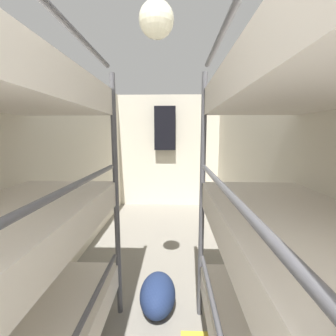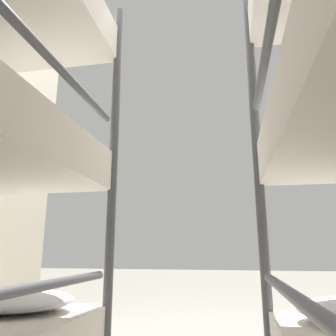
# 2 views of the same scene
# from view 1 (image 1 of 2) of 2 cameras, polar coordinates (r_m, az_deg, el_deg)

# --- Properties ---
(wall_left) EXTENTS (0.06, 5.50, 2.39)m
(wall_left) POSITION_cam_1_polar(r_m,az_deg,el_deg) (2.52, -27.67, -0.82)
(wall_left) COLOR beige
(wall_left) RESTS_ON ground_plane
(wall_right) EXTENTS (0.06, 5.50, 2.39)m
(wall_right) POSITION_cam_1_polar(r_m,az_deg,el_deg) (2.41, 25.70, -1.08)
(wall_right) COLOR beige
(wall_right) RESTS_ON ground_plane
(wall_back) EXTENTS (2.28, 0.06, 2.39)m
(wall_back) POSITION_cam_1_polar(r_m,az_deg,el_deg) (4.90, 0.17, 4.23)
(wall_back) COLOR beige
(wall_back) RESTS_ON ground_plane
(bunk_stack_right_near) EXTENTS (0.75, 1.77, 2.06)m
(bunk_stack_right_near) POSITION_cam_1_polar(r_m,az_deg,el_deg) (1.14, 33.91, -17.15)
(bunk_stack_right_near) COLOR #4C4C51
(bunk_stack_right_near) RESTS_ON ground_plane
(duffel_bag) EXTENTS (0.32, 0.47, 0.32)m
(duffel_bag) POSITION_cam_1_polar(r_m,az_deg,el_deg) (2.28, -2.64, -29.37)
(duffel_bag) COLOR navy
(duffel_bag) RESTS_ON ground_plane
(hanging_coat) EXTENTS (0.44, 0.12, 0.90)m
(hanging_coat) POSITION_cam_1_polar(r_m,az_deg,el_deg) (4.74, -0.78, 10.05)
(hanging_coat) COLOR black
(ceiling_light) EXTENTS (0.24, 0.24, 0.24)m
(ceiling_light) POSITION_cam_1_polar(r_m,az_deg,el_deg) (1.82, -2.95, 33.44)
(ceiling_light) COLOR #F4EFCC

